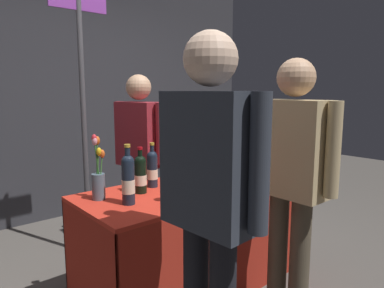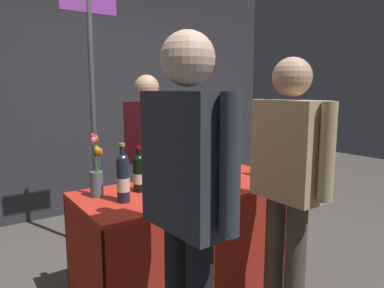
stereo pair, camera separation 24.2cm
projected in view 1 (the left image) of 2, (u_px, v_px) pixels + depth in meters
ground_plane at (192, 286)px, 2.59m from camera, size 12.00×12.00×0.00m
back_partition at (70, 90)px, 3.96m from camera, size 5.21×0.12×2.86m
tasting_table at (192, 218)px, 2.51m from camera, size 1.58×0.70×0.76m
featured_wine_bottle at (128, 179)px, 2.06m from camera, size 0.08×0.08×0.36m
display_bottle_0 at (152, 168)px, 2.43m from camera, size 0.07×0.07×0.31m
display_bottle_1 at (199, 176)px, 2.23m from camera, size 0.08×0.08×0.31m
display_bottle_2 at (213, 166)px, 2.41m from camera, size 0.08×0.08×0.35m
display_bottle_3 at (140, 174)px, 2.29m from camera, size 0.08×0.08×0.31m
display_bottle_4 at (185, 166)px, 2.52m from camera, size 0.07×0.07×0.29m
display_bottle_5 at (260, 157)px, 2.78m from camera, size 0.08×0.08×0.33m
wine_glass_near_vendor at (170, 187)px, 2.12m from camera, size 0.07×0.07×0.13m
wine_glass_mid at (220, 178)px, 2.29m from camera, size 0.07×0.07×0.13m
wine_glass_near_taster at (191, 177)px, 2.33m from camera, size 0.07×0.07×0.13m
flower_vase at (98, 178)px, 2.15m from camera, size 0.08×0.08×0.40m
vendor_presenter at (140, 148)px, 3.03m from camera, size 0.28×0.58×1.56m
taster_foreground_right at (292, 169)px, 2.08m from camera, size 0.22×0.57×1.61m
taster_foreground_left at (210, 189)px, 1.52m from camera, size 0.23×0.59×1.67m
booth_signpost at (83, 95)px, 2.88m from camera, size 0.47×0.04×2.27m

